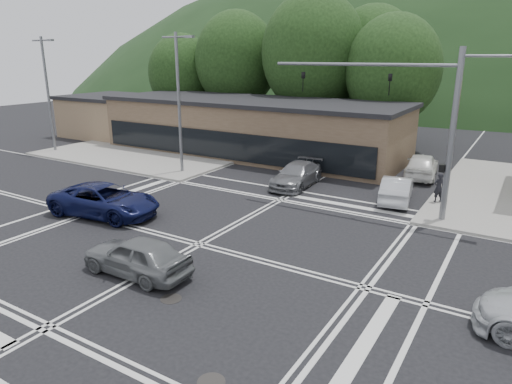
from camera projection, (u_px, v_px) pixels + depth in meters
The scene contains 19 objects.
ground at pixel (199, 244), 19.16m from camera, with size 120.00×120.00×0.00m, color black.
sidewalk_nw at pixel (169, 147), 38.88m from camera, with size 16.00×16.00×0.15m, color gray.
commercial_row at pixel (251, 128), 36.47m from camera, with size 24.00×8.00×4.00m, color brown.
commercial_nw at pixel (112, 117), 44.50m from camera, with size 8.00×7.00×3.60m, color #846B4F.
hill_north at pixel (474, 94), 92.72m from camera, with size 252.00×126.00×140.00m, color #193116.
tree_n_a at pixel (237, 60), 43.69m from camera, with size 8.00×8.00×11.75m.
tree_n_b at pixel (313, 53), 39.52m from camera, with size 9.00×9.00×12.98m.
tree_n_c at pixel (393, 70), 36.40m from camera, with size 7.60×7.60×10.87m.
tree_n_d at pixel (182, 73), 46.24m from camera, with size 6.80×6.80×9.76m.
tree_n_e at pixel (372, 60), 40.98m from camera, with size 8.40×8.40×11.98m.
streetlight_nw at pixel (179, 97), 29.26m from camera, with size 2.50×0.25×9.00m.
streetlight_w at pixel (48, 89), 35.99m from camera, with size 2.50×0.25×9.00m.
signal_mast_ne at pixel (425, 113), 20.94m from camera, with size 11.65×0.30×8.00m.
car_blue_west at pixel (105, 200), 22.45m from camera, with size 2.57×5.58×1.55m, color #0E123D.
car_grey_center at pixel (137, 256), 16.37m from camera, with size 1.71×4.25×1.45m, color slate.
car_queue_a at pixel (397, 189), 24.60m from camera, with size 1.48×4.25×1.40m, color silver.
car_queue_b at pixel (422, 165), 29.38m from camera, with size 1.89×4.70×1.60m, color silver.
car_northbound at pixel (297, 175), 27.51m from camera, with size 1.94×4.78×1.39m, color slate.
pedestrian at pixel (439, 188), 24.03m from camera, with size 0.57×0.37×1.56m, color black.
Camera 1 is at (11.27, -13.86, 7.66)m, focal length 32.00 mm.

